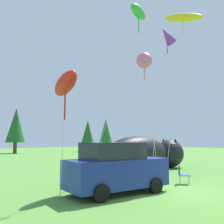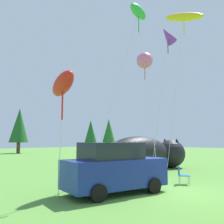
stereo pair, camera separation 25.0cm
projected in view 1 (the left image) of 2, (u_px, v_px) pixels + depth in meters
name	position (u px, v px, depth m)	size (l,w,h in m)	color
ground_plane	(173.00, 192.00, 10.36)	(120.00, 120.00, 0.00)	#548C38
parked_car	(116.00, 168.00, 10.13)	(4.45, 2.51, 2.05)	navy
folding_chair	(182.00, 173.00, 12.28)	(0.71, 0.71, 0.88)	#1959A5
inflatable_cat	(146.00, 154.00, 18.09)	(7.31, 3.16, 2.41)	black
kite_red_lizard	(65.00, 84.00, 9.02)	(1.19, 2.12, 4.67)	silver
kite_green_fish	(138.00, 13.00, 15.16)	(3.67, 2.35, 10.37)	silver
kite_pink_octopus	(144.00, 61.00, 16.41)	(1.83, 2.36, 7.89)	silver
kite_yellow_hero	(183.00, 18.00, 18.16)	(3.38, 3.19, 11.82)	silver
kite_purple_delta	(167.00, 36.00, 17.10)	(2.01, 1.10, 9.93)	silver
horizon_tree_west	(106.00, 131.00, 48.05)	(2.60, 2.60, 6.20)	brown
horizon_tree_mid	(16.00, 125.00, 40.98)	(3.10, 3.10, 7.41)	brown
horizon_tree_northeast	(88.00, 132.00, 47.28)	(2.48, 2.48, 5.92)	brown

